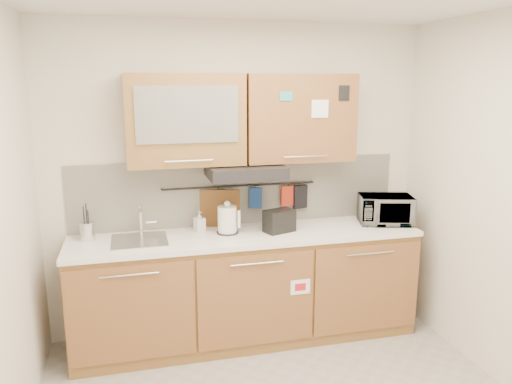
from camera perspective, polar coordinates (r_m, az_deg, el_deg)
wall_back at (r=4.24m, az=-1.99°, el=1.37°), size 3.20×0.00×3.20m
base_cabinet at (r=4.22m, az=-0.99°, el=-11.42°), size 2.80×0.64×0.88m
countertop at (r=4.05m, az=-1.01°, el=-5.01°), size 2.82×0.62×0.04m
backsplash at (r=4.25m, az=-1.94°, el=0.02°), size 2.80×0.02×0.56m
upper_cabinets at (r=4.00m, az=-1.57°, el=8.37°), size 1.82×0.37×0.70m
range_hood at (r=3.98m, az=-1.23°, el=2.40°), size 0.60×0.46×0.10m
sink at (r=3.96m, az=-13.16°, el=-5.38°), size 0.42×0.40×0.26m
utensil_rail at (r=4.20m, az=-1.84°, el=0.71°), size 1.30×0.02×0.02m
utensil_crock at (r=4.06m, az=-18.71°, el=-4.22°), size 0.12×0.12×0.29m
kettle at (r=4.02m, az=-3.28°, el=-3.26°), size 0.20×0.20×0.27m
toaster at (r=4.06m, az=2.68°, el=-3.28°), size 0.27×0.22×0.18m
microwave at (r=4.43m, az=14.56°, el=-1.96°), size 0.50×0.40×0.24m
soap_bottle at (r=4.10m, az=-6.48°, el=-3.35°), size 0.10×0.10×0.17m
cutting_board at (r=4.21m, az=-4.21°, el=-2.60°), size 0.34×0.14×0.43m
oven_mitt at (r=4.24m, az=-0.06°, el=-0.69°), size 0.11×0.06×0.18m
dark_pouch at (r=4.36m, az=5.05°, el=-0.55°), size 0.13×0.07×0.20m
pot_holder at (r=4.32m, az=3.78°, el=-0.43°), size 0.14×0.02×0.17m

